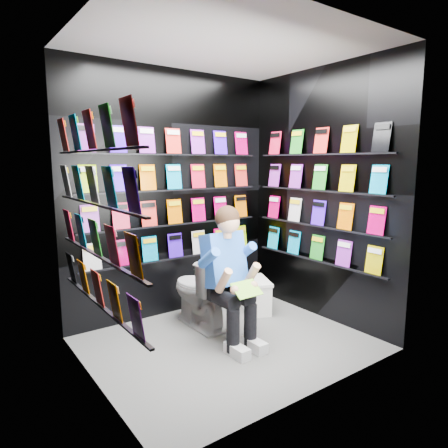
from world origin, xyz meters
TOP-DOWN VIEW (x-y plane):
  - floor at (0.00, 0.00)m, footprint 2.40×2.40m
  - ceiling at (0.00, 0.00)m, footprint 2.40×2.40m
  - wall_back at (0.00, 1.00)m, footprint 2.40×0.04m
  - wall_front at (0.00, -1.00)m, footprint 2.40×0.04m
  - wall_left at (-1.20, 0.00)m, footprint 0.04×2.00m
  - wall_right at (1.20, 0.00)m, footprint 0.04×2.00m
  - comics_back at (0.00, 0.97)m, footprint 2.10×0.06m
  - comics_left at (-1.17, 0.00)m, footprint 0.06×1.70m
  - comics_right at (1.17, 0.00)m, footprint 0.06×1.70m
  - toilet at (0.01, 0.48)m, footprint 0.42×0.75m
  - longbox at (0.73, 0.48)m, footprint 0.40×0.50m
  - longbox_lid at (0.73, 0.48)m, footprint 0.43×0.53m
  - reader at (0.01, 0.10)m, footprint 0.50×0.73m
  - held_comic at (0.01, -0.25)m, footprint 0.26×0.15m

SIDE VIEW (x-z plane):
  - floor at x=0.00m, z-range 0.00..0.00m
  - longbox at x=0.73m, z-range 0.00..0.33m
  - longbox_lid at x=0.73m, z-range 0.33..0.36m
  - toilet at x=0.01m, z-range 0.00..0.73m
  - held_comic at x=0.01m, z-range 0.53..0.63m
  - reader at x=0.01m, z-range 0.08..1.43m
  - wall_back at x=0.00m, z-range 0.00..2.60m
  - wall_front at x=0.00m, z-range 0.00..2.60m
  - wall_left at x=-1.20m, z-range 0.00..2.60m
  - wall_right at x=1.20m, z-range 0.00..2.60m
  - comics_back at x=0.00m, z-range 0.62..1.99m
  - comics_left at x=-1.17m, z-range 0.62..1.99m
  - comics_right at x=1.17m, z-range 0.62..1.99m
  - ceiling at x=0.00m, z-range 2.60..2.60m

